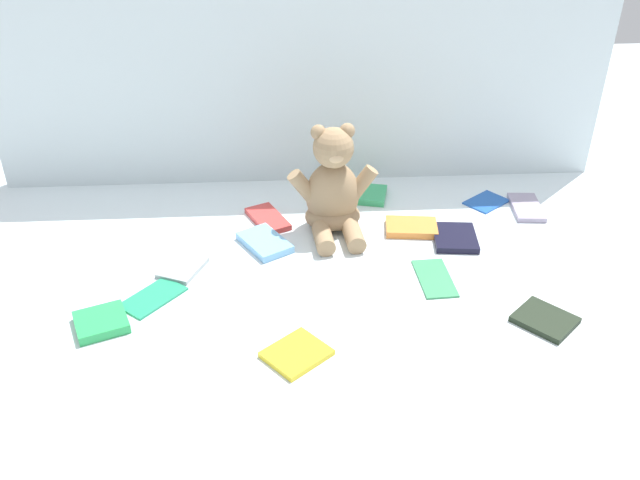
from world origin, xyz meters
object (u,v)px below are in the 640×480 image
at_px(book_case_2, 265,243).
at_px(book_case_4, 526,207).
at_px(book_case_9, 363,194).
at_px(book_case_7, 486,201).
at_px(book_case_6, 183,268).
at_px(teddy_bear, 333,192).
at_px(book_case_12, 268,219).
at_px(book_case_10, 153,296).
at_px(book_case_3, 455,238).
at_px(book_case_5, 435,277).
at_px(book_case_0, 411,227).
at_px(book_case_11, 545,320).
at_px(book_case_8, 297,354).
at_px(book_case_1, 101,322).

distance_m(book_case_2, book_case_4, 0.66).
bearing_deg(book_case_9, book_case_7, -85.51).
xyz_separation_m(book_case_4, book_case_6, (-0.83, -0.22, -0.00)).
height_order(teddy_bear, book_case_6, teddy_bear).
bearing_deg(book_case_12, book_case_2, -118.62).
xyz_separation_m(book_case_10, book_case_12, (0.23, 0.30, 0.00)).
distance_m(book_case_3, book_case_5, 0.17).
distance_m(book_case_0, book_case_2, 0.35).
bearing_deg(book_case_3, book_case_6, 13.49).
bearing_deg(book_case_12, book_case_5, -62.00).
distance_m(book_case_6, book_case_9, 0.53).
height_order(teddy_bear, book_case_0, teddy_bear).
xyz_separation_m(book_case_4, book_case_11, (-0.11, -0.44, -0.00)).
height_order(book_case_3, book_case_9, book_case_9).
xyz_separation_m(book_case_4, book_case_8, (-0.59, -0.51, -0.00)).
distance_m(book_case_5, book_case_8, 0.37).
bearing_deg(book_case_11, book_case_8, -34.94).
distance_m(teddy_bear, book_case_10, 0.48).
distance_m(book_case_2, book_case_11, 0.63).
bearing_deg(book_case_1, book_case_9, 109.32).
relative_size(book_case_2, book_case_5, 0.91).
distance_m(book_case_0, book_case_10, 0.62).
relative_size(teddy_bear, book_case_12, 1.97).
distance_m(book_case_5, book_case_7, 0.38).
relative_size(book_case_6, book_case_8, 0.93).
bearing_deg(book_case_10, book_case_6, -75.78).
xyz_separation_m(book_case_2, book_case_10, (-0.23, -0.19, -0.00)).
relative_size(book_case_6, book_case_12, 0.76).
xyz_separation_m(book_case_9, book_case_11, (0.29, -0.53, -0.00)).
bearing_deg(book_case_5, book_case_9, -76.71).
height_order(teddy_bear, book_case_3, teddy_bear).
bearing_deg(book_case_1, book_case_4, 90.82).
bearing_deg(teddy_bear, book_case_0, -12.98).
xyz_separation_m(book_case_4, book_case_5, (-0.29, -0.28, -0.00)).
bearing_deg(book_case_4, book_case_9, -7.69).
relative_size(book_case_1, book_case_11, 0.90).
height_order(book_case_1, book_case_11, book_case_1).
relative_size(book_case_0, book_case_5, 0.86).
distance_m(teddy_bear, book_case_8, 0.47).
relative_size(book_case_6, book_case_11, 0.94).
bearing_deg(teddy_bear, book_case_1, -148.70).
bearing_deg(book_case_0, book_case_2, -75.42).
bearing_deg(teddy_bear, book_case_7, 8.92).
height_order(book_case_0, book_case_7, book_case_0).
bearing_deg(book_case_5, book_case_2, -26.08).
bearing_deg(book_case_8, book_case_4, -89.24).
relative_size(book_case_0, book_case_7, 1.16).
height_order(book_case_5, book_case_12, book_case_12).
xyz_separation_m(book_case_3, book_case_7, (0.12, 0.17, -0.00)).
bearing_deg(book_case_3, book_case_1, 25.42).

